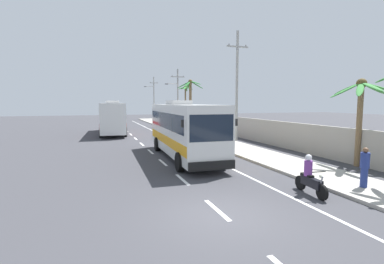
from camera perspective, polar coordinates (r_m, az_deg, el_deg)
The scene contains 16 objects.
ground_plane at distance 9.74m, azimuth 6.16°, elevation -16.16°, with size 160.00×160.00×0.00m, color #3A3A3F.
sidewalk_kerb at distance 21.36m, azimuth 11.38°, elevation -3.88°, with size 3.20×90.00×0.14m, color #A8A399.
lane_markings at distance 24.10m, azimuth -4.47°, elevation -2.83°, with size 3.41×71.54×0.01m.
boundary_wall at distance 26.59m, azimuth 14.17°, elevation 0.13°, with size 0.24×60.00×2.13m, color #9E998E.
coach_bus_foreground at distance 18.83m, azimuth -1.75°, elevation 0.79°, with size 3.13×10.72×3.81m.
coach_bus_far_lane at distance 34.68m, azimuth -15.55°, elevation 2.97°, with size 3.51×11.23×3.88m.
motorcycle_beside_bus at distance 28.91m, azimuth -3.39°, elevation -0.07°, with size 0.56×1.96×1.60m.
motorcycle_trailing at distance 12.41m, azimuth 22.55°, elevation -8.56°, with size 0.56×1.96×1.59m.
pedestrian_near_kerb at distance 29.94m, azimuth 3.02°, elevation 0.92°, with size 0.36×0.36×1.75m.
pedestrian_midwalk at distance 13.88m, azimuth 31.29°, elevation -5.92°, with size 0.36×0.36×1.67m.
utility_pole_mid at distance 26.74m, azimuth 8.98°, elevation 9.24°, with size 2.12×0.24×10.10m.
utility_pole_far at distance 44.67m, azimuth -2.95°, elevation 7.24°, with size 3.12×0.24×8.81m.
utility_pole_distant at distance 63.48m, azimuth -7.70°, elevation 6.99°, with size 3.04×0.24×9.27m.
palm_nearest at distance 37.76m, azimuth -0.32°, elevation 7.11°, with size 3.42×3.63×6.69m.
palm_third at distance 49.23m, azimuth -1.33°, elevation 7.20°, with size 2.73×2.65×6.61m.
palm_fourth at distance 18.79m, azimuth 30.77°, elevation 5.24°, with size 3.52×3.64×5.01m.
Camera 1 is at (-3.85, -8.17, 3.65)m, focal length 26.63 mm.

